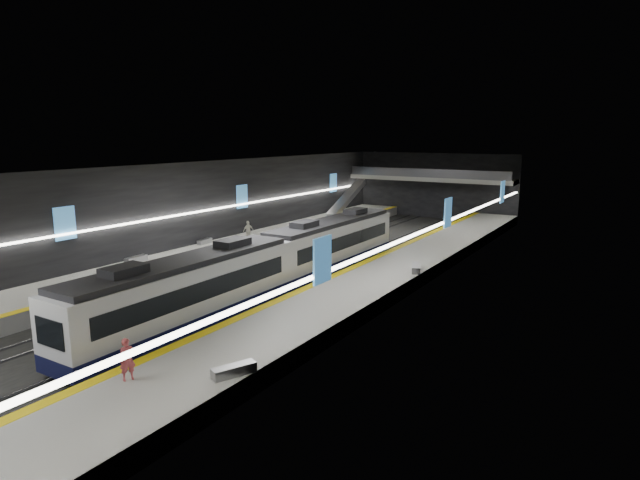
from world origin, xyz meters
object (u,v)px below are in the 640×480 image
Objects in this scene: bench_left_far at (205,241)px; passenger_left_a at (248,231)px; bench_left_near at (136,259)px; passenger_right_a at (127,360)px; bench_right_far at (416,268)px; escalator at (347,198)px; bench_right_near at (234,371)px; train at (272,262)px.

passenger_left_a is (2.32, 3.07, 0.67)m from bench_left_far.
passenger_left_a is (1.86, 10.69, 0.66)m from bench_left_near.
bench_right_far is at bearing 15.51° from passenger_right_a.
passenger_right_a is (15.82, -20.70, 0.63)m from bench_left_far.
bench_left_far is at bearing 61.37° from passenger_right_a.
escalator reaches higher than bench_right_near.
train reaches higher than bench_right_far.
bench_left_near is at bearing 73.57° from passenger_right_a.
bench_left_far is 19.01m from bench_right_far.
bench_right_near is at bearing -28.85° from passenger_right_a.
bench_left_near is 20.29m from bench_right_far.
escalator is at bearing 136.79° from bench_right_near.
train is 13.63m from bench_left_far.
passenger_right_a is at bearing -119.12° from bench_right_near.
bench_right_near is (17.00, -39.91, -1.68)m from escalator.
bench_right_near is at bearing -32.43° from bench_left_near.
passenger_left_a reaches higher than bench_right_far.
escalator is 4.46× the size of bench_left_near.
bench_left_far is (-0.46, 7.63, -0.02)m from bench_left_near.
bench_right_far is at bearing 21.51° from bench_left_near.
bench_right_near is at bearing -66.93° from escalator.
passenger_right_a is at bearing -75.06° from train.
escalator is 27.05m from bench_right_far.
bench_right_near is 1.01× the size of passenger_left_a.
train is at bearing 3.66° from bench_left_near.
train is 18.29× the size of bench_left_far.
bench_left_near is at bearing -94.73° from bench_left_far.
bench_left_near is 7.64m from bench_left_far.
passenger_right_a is 0.95× the size of passenger_left_a.
train reaches higher than bench_right_near.
train reaches higher than passenger_right_a.
bench_left_far is at bearing 159.80° from bench_right_near.
train is 16.93× the size of bench_right_near.
bench_right_far is (0.00, 18.93, 0.02)m from bench_right_near.
passenger_left_a is (-9.68, 9.45, -0.32)m from train.
bench_right_far reaches higher than bench_right_near.
bench_left_near is at bearing -173.83° from train.
escalator is at bearing 42.07° from passenger_right_a.
bench_right_near is at bearing -110.63° from bench_right_far.
escalator is 4.05× the size of bench_right_far.
bench_left_far is 26.37m from bench_right_near.
passenger_right_a is (3.82, -14.32, -0.37)m from train.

